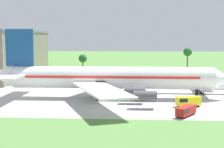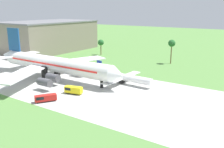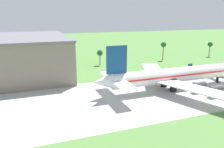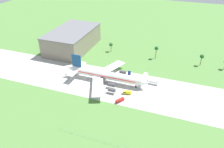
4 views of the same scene
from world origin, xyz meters
name	(u,v)px [view 2 (image 2 of 4)]	position (x,y,z in m)	size (l,w,h in m)	color
ground_plane	(120,94)	(0.00, 0.00, 0.00)	(600.00, 600.00, 0.00)	#517F3D
taxiway_strip	(120,94)	(0.00, 0.00, 0.01)	(320.00, 44.00, 0.02)	#B2B2AD
jet_airliner	(53,64)	(-33.65, 2.24, 5.68)	(67.59, 56.72, 19.09)	white
regional_aircraft	(122,77)	(-6.26, 11.16, 2.45)	(24.65, 22.22, 7.45)	white
baggage_tug	(45,98)	(-15.27, -18.55, 1.18)	(5.20, 6.49, 2.17)	black
catering_van	(73,90)	(-13.26, -8.28, 1.35)	(6.23, 3.32, 2.50)	black
terminal_building	(49,36)	(-87.63, 49.28, 9.74)	(36.72, 61.20, 19.45)	slate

